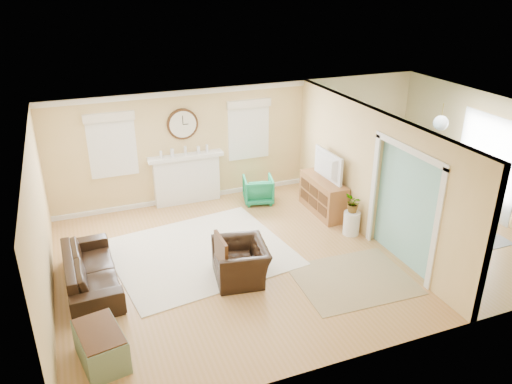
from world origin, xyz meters
TOP-DOWN VIEW (x-y plane):
  - floor at (0.00, 0.00)m, footprint 9.00×9.00m
  - wall_back at (0.00, 3.00)m, footprint 9.00×0.02m
  - wall_front at (0.00, -3.00)m, footprint 9.00×0.02m
  - wall_left at (-4.50, 0.00)m, footprint 0.02×6.00m
  - wall_right at (4.50, 0.00)m, footprint 0.02×6.00m
  - ceiling at (0.00, 0.00)m, footprint 9.00×6.00m
  - partition at (1.51, 0.28)m, footprint 0.17×6.00m
  - fireplace at (-1.50, 2.88)m, footprint 1.70×0.30m
  - wall_clock at (-1.50, 2.97)m, footprint 0.70×0.07m
  - window_left at (-3.05, 2.95)m, footprint 1.05×0.13m
  - window_right at (0.05, 2.95)m, footprint 1.05×0.13m
  - french_doors at (4.45, 0.00)m, footprint 0.06×1.70m
  - pendant at (3.00, 0.00)m, footprint 0.30×0.30m
  - rug_cream at (-1.85, 0.53)m, footprint 3.54×3.18m
  - rug_jute at (0.39, -1.33)m, footprint 2.02×1.68m
  - rug_grey at (2.81, 0.08)m, footprint 2.43×3.03m
  - sofa at (-3.87, 0.15)m, footprint 0.88×2.12m
  - eames_chair at (-1.42, -0.56)m, footprint 1.02×1.13m
  - green_chair at (0.02, 2.27)m, footprint 0.80×0.81m
  - trunk at (-3.89, -1.78)m, footprint 0.70×0.98m
  - credenza at (1.16, 1.25)m, footprint 0.48×1.41m
  - tv at (1.14, 1.25)m, footprint 0.17×1.08m
  - garden_stool at (1.23, 0.14)m, footprint 0.33×0.33m
  - potted_plant at (1.23, 0.14)m, footprint 0.45×0.46m
  - dining_table at (2.81, 0.08)m, footprint 1.35×2.10m
  - dining_chair_n at (2.72, 1.18)m, footprint 0.54×0.54m
  - dining_chair_s at (2.73, -1.04)m, footprint 0.41×0.41m
  - dining_chair_w at (2.11, 0.14)m, footprint 0.51×0.51m
  - dining_chair_e at (3.56, 0.06)m, footprint 0.52×0.52m

SIDE VIEW (x-z plane):
  - floor at x=0.00m, z-range 0.00..0.00m
  - rug_jute at x=0.39m, z-range 0.00..0.01m
  - rug_grey at x=2.81m, z-range 0.00..0.01m
  - rug_cream at x=-1.85m, z-range 0.00..0.02m
  - garden_stool at x=1.23m, z-range 0.00..0.49m
  - trunk at x=-3.89m, z-range 0.00..0.52m
  - sofa at x=-3.87m, z-range 0.00..0.61m
  - green_chair at x=0.02m, z-range 0.00..0.61m
  - eames_chair at x=-1.42m, z-range 0.00..0.66m
  - dining_table at x=2.81m, z-range 0.00..0.69m
  - credenza at x=1.16m, z-range 0.00..0.80m
  - dining_chair_s at x=2.73m, z-range 0.08..0.96m
  - dining_chair_w at x=2.11m, z-range 0.08..1.01m
  - fireplace at x=-1.50m, z-range 0.01..1.18m
  - dining_chair_n at x=2.72m, z-range 0.09..1.11m
  - dining_chair_e at x=3.56m, z-range 0.09..1.13m
  - potted_plant at x=1.23m, z-range 0.49..0.88m
  - french_doors at x=4.45m, z-range 0.00..2.20m
  - tv at x=1.14m, z-range 0.80..1.42m
  - wall_back at x=0.00m, z-range 0.00..2.60m
  - wall_front at x=0.00m, z-range 0.00..2.60m
  - wall_left at x=-4.50m, z-range 0.00..2.60m
  - wall_right at x=4.50m, z-range 0.00..2.60m
  - partition at x=1.51m, z-range 0.06..2.66m
  - window_left at x=-3.05m, z-range 0.95..2.37m
  - window_right at x=0.05m, z-range 0.95..2.37m
  - wall_clock at x=-1.50m, z-range 1.50..2.20m
  - pendant at x=3.00m, z-range 1.93..2.48m
  - ceiling at x=0.00m, z-range 2.59..2.61m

